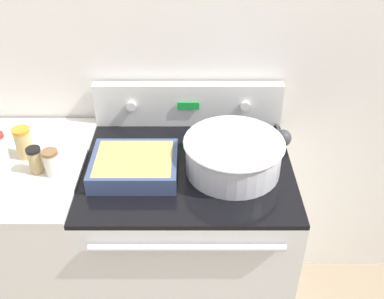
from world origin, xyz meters
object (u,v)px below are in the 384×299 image
ladle (281,137)px  spice_jar_brown_cap (50,163)px  casserole_dish (133,165)px  spice_jar_black_cap (34,160)px  spice_jar_orange_cap (22,143)px  mixing_bowl (232,154)px

ladle → spice_jar_brown_cap: size_ratio=2.55×
casserole_dish → spice_jar_black_cap: size_ratio=3.12×
casserole_dish → ladle: 0.60m
ladle → spice_jar_black_cap: size_ratio=2.55×
casserole_dish → spice_jar_orange_cap: bearing=167.9°
spice_jar_brown_cap → spice_jar_black_cap: same height
mixing_bowl → casserole_dish: mixing_bowl is taller
casserole_dish → spice_jar_orange_cap: (-0.42, 0.09, 0.04)m
casserole_dish → spice_jar_black_cap: bearing=-179.5°
mixing_bowl → spice_jar_orange_cap: 0.79m
casserole_dish → ladle: ladle is taller
mixing_bowl → spice_jar_black_cap: mixing_bowl is taller
mixing_bowl → ladle: mixing_bowl is taller
ladle → spice_jar_brown_cap: bearing=-166.1°
spice_jar_orange_cap → mixing_bowl: bearing=-5.2°
spice_jar_brown_cap → spice_jar_orange_cap: bearing=140.1°
ladle → spice_jar_black_cap: 0.95m
casserole_dish → ladle: (0.57, 0.20, -0.01)m
spice_jar_black_cap → spice_jar_orange_cap: bearing=126.0°
casserole_dish → spice_jar_brown_cap: size_ratio=3.12×
mixing_bowl → ladle: bearing=39.8°
spice_jar_orange_cap → spice_jar_black_cap: bearing=-54.0°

